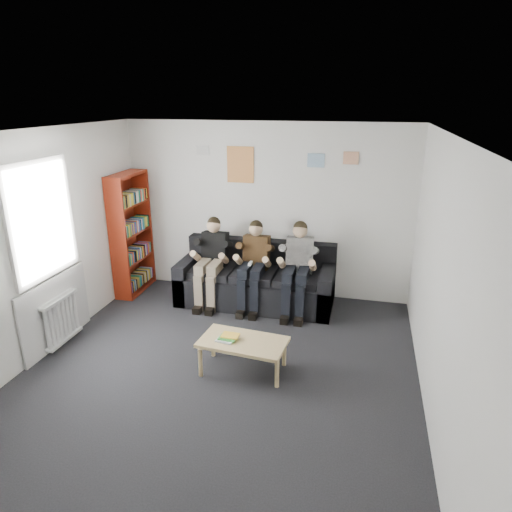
% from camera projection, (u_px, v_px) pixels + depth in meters
% --- Properties ---
extents(room_shell, '(5.00, 5.00, 5.00)m').
position_uv_depth(room_shell, '(215.00, 265.00, 4.82)').
color(room_shell, black).
rests_on(room_shell, ground).
extents(sofa, '(2.36, 0.96, 0.91)m').
position_uv_depth(sofa, '(257.00, 282.00, 7.05)').
color(sofa, black).
rests_on(sofa, ground).
extents(bookshelf, '(0.29, 0.87, 1.93)m').
position_uv_depth(bookshelf, '(132.00, 234.00, 7.25)').
color(bookshelf, maroon).
rests_on(bookshelf, ground).
extents(coffee_table, '(0.99, 0.54, 0.39)m').
position_uv_depth(coffee_table, '(243.00, 344.00, 5.23)').
color(coffee_table, tan).
rests_on(coffee_table, ground).
extents(game_cases, '(0.24, 0.21, 0.05)m').
position_uv_depth(game_cases, '(228.00, 338.00, 5.23)').
color(game_cases, white).
rests_on(game_cases, coffee_table).
extents(person_left, '(0.38, 0.82, 1.33)m').
position_uv_depth(person_left, '(211.00, 262.00, 6.89)').
color(person_left, black).
rests_on(person_left, sofa).
extents(person_middle, '(0.38, 0.81, 1.31)m').
position_uv_depth(person_middle, '(253.00, 266.00, 6.75)').
color(person_middle, '#4C3319').
rests_on(person_middle, sofa).
extents(person_right, '(0.39, 0.84, 1.34)m').
position_uv_depth(person_right, '(297.00, 269.00, 6.60)').
color(person_right, silver).
rests_on(person_right, sofa).
extents(radiator, '(0.10, 0.64, 0.60)m').
position_uv_depth(radiator, '(62.00, 319.00, 5.81)').
color(radiator, white).
rests_on(radiator, ground).
extents(window, '(0.05, 1.30, 2.36)m').
position_uv_depth(window, '(49.00, 269.00, 5.60)').
color(window, white).
rests_on(window, room_shell).
extents(poster_large, '(0.42, 0.01, 0.55)m').
position_uv_depth(poster_large, '(240.00, 165.00, 6.96)').
color(poster_large, '#DFBA4E').
rests_on(poster_large, room_shell).
extents(poster_blue, '(0.25, 0.01, 0.20)m').
position_uv_depth(poster_blue, '(316.00, 160.00, 6.67)').
color(poster_blue, '#3A87C7').
rests_on(poster_blue, room_shell).
extents(poster_pink, '(0.22, 0.01, 0.18)m').
position_uv_depth(poster_pink, '(351.00, 158.00, 6.54)').
color(poster_pink, '#BD3B98').
rests_on(poster_pink, room_shell).
extents(poster_sign, '(0.20, 0.01, 0.14)m').
position_uv_depth(poster_sign, '(203.00, 150.00, 7.02)').
color(poster_sign, silver).
rests_on(poster_sign, room_shell).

